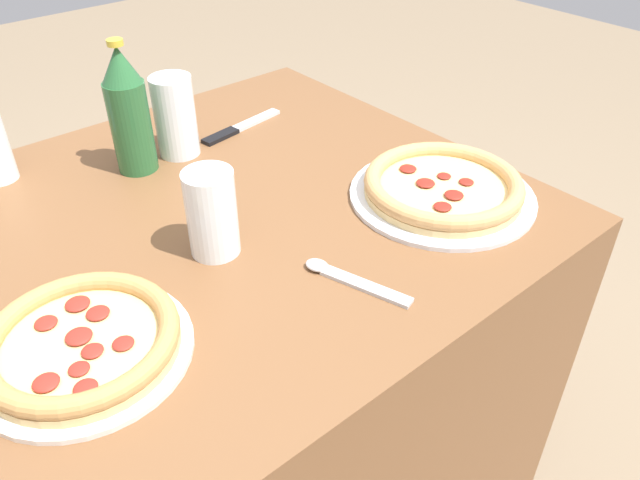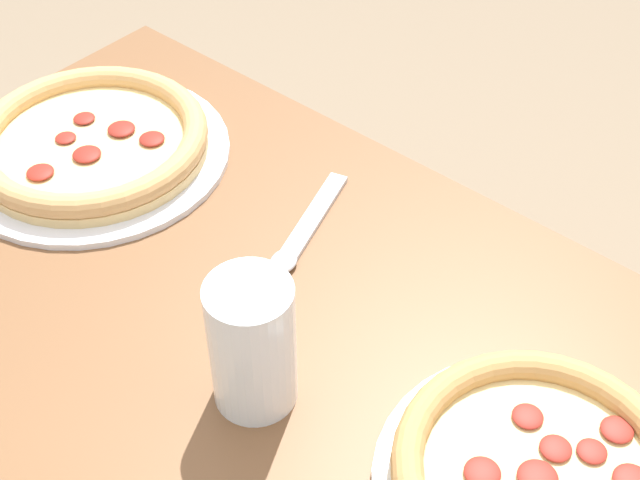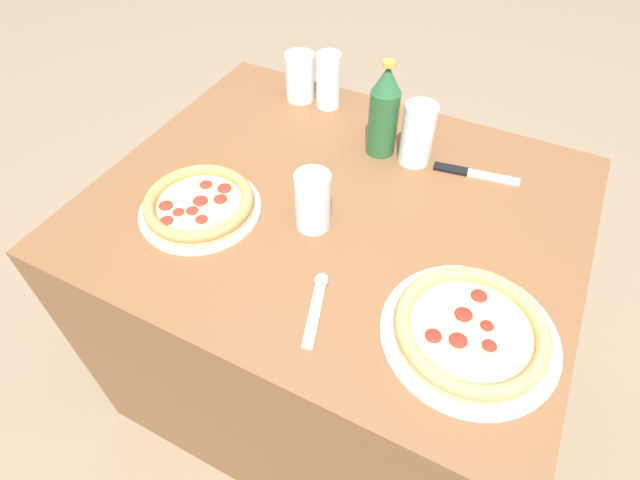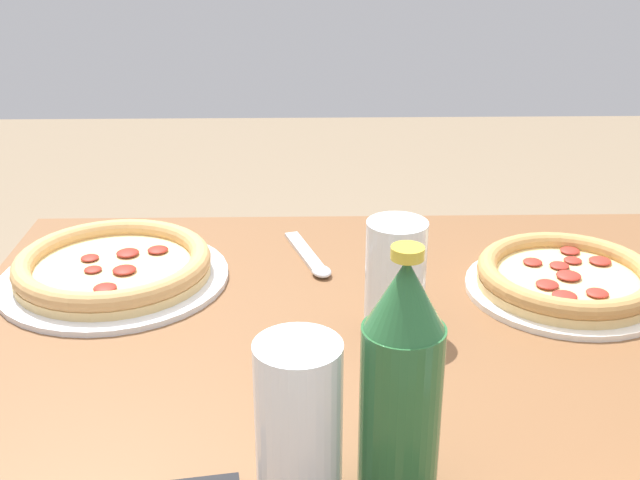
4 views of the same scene
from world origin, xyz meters
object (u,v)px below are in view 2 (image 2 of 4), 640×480
pizza_veggie (92,143)px  glass_mango_juice (253,348)px  pizza_margherita (540,477)px  spoon (302,233)px

pizza_veggie → glass_mango_juice: size_ratio=2.34×
pizza_margherita → pizza_veggie: bearing=-4.4°
pizza_veggie → pizza_margherita: pizza_veggie is taller
pizza_margherita → glass_mango_juice: bearing=17.6°
pizza_veggie → glass_mango_juice: 0.39m
glass_mango_juice → spoon: bearing=-60.4°
pizza_veggie → pizza_margherita: (-0.61, 0.05, -0.00)m
pizza_veggie → glass_mango_juice: (-0.37, 0.12, 0.04)m
pizza_veggie → glass_mango_juice: glass_mango_juice is taller
pizza_margherita → spoon: bearing=-16.7°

